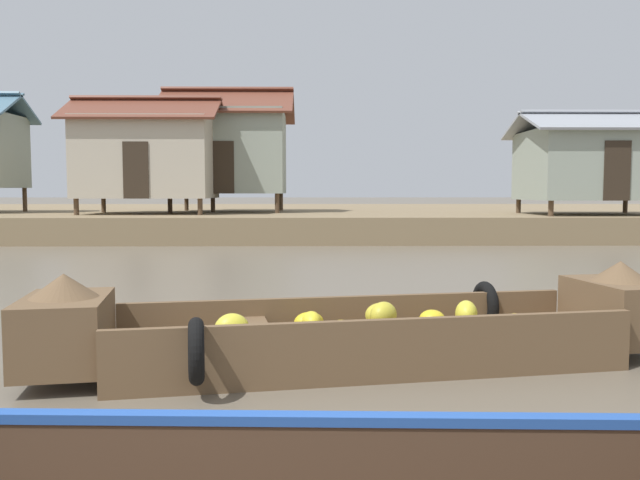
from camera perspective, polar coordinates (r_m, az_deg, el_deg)
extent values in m
plane|color=#665B4C|center=(12.03, -3.07, -3.23)|extent=(300.00, 300.00, 0.00)
cube|color=#7F6B4C|center=(28.57, -1.82, 1.98)|extent=(160.00, 20.00, 0.82)
cube|color=brown|center=(6.02, 3.96, -10.35)|extent=(4.65, 2.01, 0.12)
cube|color=brown|center=(6.52, 2.64, -6.79)|extent=(4.45, 0.84, 0.41)
cube|color=brown|center=(5.40, 5.59, -9.16)|extent=(4.45, 0.84, 0.41)
cube|color=brown|center=(7.05, 24.93, -5.66)|extent=(0.86, 1.18, 0.58)
cone|color=brown|center=(6.99, 25.03, -2.51)|extent=(0.65, 0.65, 0.20)
cube|color=brown|center=(5.86, -21.61, -7.54)|extent=(0.86, 1.18, 0.58)
cone|color=brown|center=(5.79, -21.72, -3.75)|extent=(0.65, 0.65, 0.20)
cube|color=brown|center=(5.79, -5.36, -8.03)|extent=(0.39, 1.16, 0.05)
torus|color=black|center=(7.12, 14.38, -5.64)|extent=(0.21, 0.53, 0.52)
torus|color=black|center=(5.06, -10.88, -9.64)|extent=(0.21, 0.53, 0.52)
ellipsoid|color=yellow|center=(6.17, -0.99, -7.28)|extent=(0.35, 0.31, 0.19)
ellipsoid|color=yellow|center=(6.29, 16.91, -7.26)|extent=(0.34, 0.33, 0.23)
ellipsoid|color=yellow|center=(6.27, 9.89, -6.93)|extent=(0.31, 0.31, 0.18)
ellipsoid|color=yellow|center=(6.07, -0.75, -7.21)|extent=(0.21, 0.30, 0.19)
ellipsoid|color=yellow|center=(6.06, 15.24, -7.81)|extent=(0.34, 0.34, 0.23)
ellipsoid|color=yellow|center=(5.50, -6.14, -8.87)|extent=(0.31, 0.37, 0.19)
ellipsoid|color=gold|center=(6.06, 5.63, -6.64)|extent=(0.37, 0.38, 0.25)
ellipsoid|color=yellow|center=(6.43, 12.81, -6.37)|extent=(0.26, 0.36, 0.26)
ellipsoid|color=gold|center=(5.44, -5.08, -8.97)|extent=(0.34, 0.36, 0.21)
ellipsoid|color=gold|center=(6.13, 5.36, -6.63)|extent=(0.29, 0.23, 0.23)
ellipsoid|color=yellow|center=(5.72, -7.81, -7.80)|extent=(0.38, 0.34, 0.27)
ellipsoid|color=yellow|center=(5.60, 1.84, -8.11)|extent=(0.32, 0.34, 0.20)
cube|color=#473323|center=(3.45, -13.83, -17.97)|extent=(5.65, 0.31, 0.33)
cube|color=#234C9E|center=(3.38, -13.89, -15.01)|extent=(5.65, 0.32, 0.05)
cylinder|color=#4C3826|center=(26.72, -24.65, 3.26)|extent=(0.16, 0.16, 0.89)
cylinder|color=#4C3826|center=(22.09, -20.75, 2.76)|extent=(0.16, 0.16, 0.53)
cylinder|color=#4C3826|center=(21.08, -10.56, 2.91)|extent=(0.16, 0.16, 0.53)
cylinder|color=#4C3826|center=(24.69, -18.59, 2.95)|extent=(0.16, 0.16, 0.53)
cylinder|color=#4C3826|center=(23.79, -9.45, 3.08)|extent=(0.16, 0.16, 0.53)
cube|color=#B2A893|center=(22.85, -14.97, 6.97)|extent=(4.36, 3.14, 2.68)
cube|color=#2D2319|center=(21.29, -15.99, 5.96)|extent=(0.80, 0.04, 1.80)
cube|color=brown|center=(22.23, -15.56, 11.21)|extent=(5.06, 2.06, 0.97)
cube|color=brown|center=(23.74, -14.58, 10.78)|extent=(5.06, 2.06, 0.97)
cylinder|color=#4C3826|center=(23.09, -13.12, 3.18)|extent=(0.16, 0.16, 0.69)
cylinder|color=#4C3826|center=(22.60, -3.81, 3.26)|extent=(0.16, 0.16, 0.69)
cylinder|color=#4C3826|center=(26.04, -11.73, 3.32)|extent=(0.16, 0.16, 0.69)
cylinder|color=#4C3826|center=(25.60, -3.47, 3.39)|extent=(0.16, 0.16, 0.69)
cube|color=gray|center=(24.30, -8.10, 7.64)|extent=(4.14, 3.40, 2.99)
cube|color=#2D2319|center=(22.57, -8.63, 6.37)|extent=(0.80, 0.04, 1.80)
cube|color=brown|center=(23.64, -8.41, 12.15)|extent=(4.84, 2.18, 1.15)
cube|color=brown|center=(25.31, -7.89, 11.63)|extent=(4.84, 2.18, 1.15)
cylinder|color=#4C3826|center=(20.86, 19.75, 2.64)|extent=(0.16, 0.16, 0.48)
cylinder|color=#4C3826|center=(23.75, 17.15, 2.88)|extent=(0.16, 0.16, 0.48)
cylinder|color=#4C3826|center=(25.18, 25.39, 2.73)|extent=(0.16, 0.16, 0.48)
cube|color=gray|center=(23.00, 22.93, 6.10)|extent=(4.19, 3.46, 2.25)
cube|color=#2D2319|center=(21.41, 24.81, 5.59)|extent=(0.80, 0.04, 1.80)
cube|color=#9399A0|center=(22.31, 23.95, 9.67)|extent=(4.89, 2.23, 0.82)
cube|color=#9399A0|center=(23.88, 22.18, 9.35)|extent=(4.89, 2.23, 0.82)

